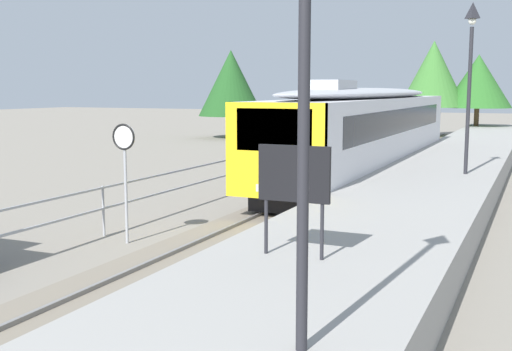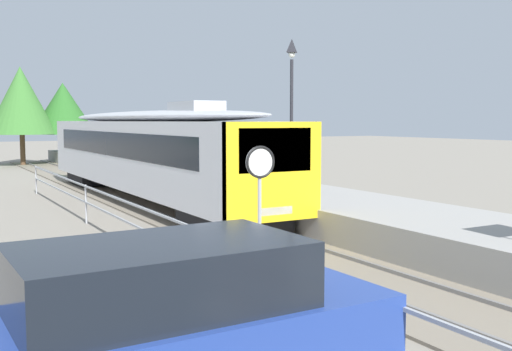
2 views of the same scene
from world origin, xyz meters
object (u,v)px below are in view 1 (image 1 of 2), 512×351
(commuter_train, at_px, (368,125))
(speed_limit_sign, at_px, (124,153))
(platform_lamp_mid_platform, at_px, (471,56))
(platform_notice_board, at_px, (294,178))

(commuter_train, xyz_separation_m, speed_limit_sign, (-2.34, -13.04, -0.02))
(commuter_train, distance_m, speed_limit_sign, 13.25)
(platform_lamp_mid_platform, distance_m, speed_limit_sign, 11.47)
(speed_limit_sign, bearing_deg, platform_lamp_mid_platform, 54.07)
(commuter_train, xyz_separation_m, platform_notice_board, (2.83, -15.65, 0.04))
(commuter_train, distance_m, platform_lamp_mid_platform, 6.31)
(platform_lamp_mid_platform, bearing_deg, platform_notice_board, -96.84)
(platform_lamp_mid_platform, xyz_separation_m, platform_notice_board, (-1.40, -11.67, -2.44))
(platform_notice_board, xyz_separation_m, speed_limit_sign, (-5.17, 2.60, -0.06))
(platform_lamp_mid_platform, relative_size, platform_notice_board, 2.97)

